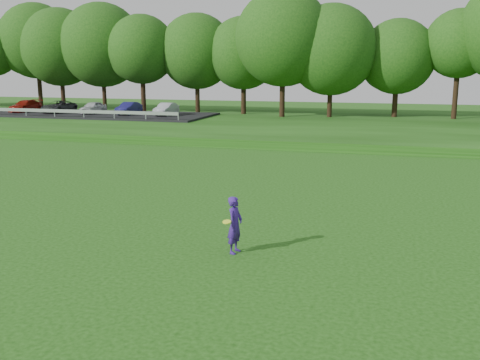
# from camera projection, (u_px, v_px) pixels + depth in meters

# --- Properties ---
(ground) EXTENTS (140.00, 140.00, 0.00)m
(ground) POSITION_uv_depth(u_px,v_px,m) (211.00, 242.00, 16.56)
(ground) COLOR #18430C
(ground) RESTS_ON ground
(berm) EXTENTS (130.00, 30.00, 0.60)m
(berm) POSITION_uv_depth(u_px,v_px,m) (334.00, 124.00, 48.47)
(berm) COLOR #18430C
(berm) RESTS_ON ground
(walking_path) EXTENTS (130.00, 1.60, 0.04)m
(walking_path) POSITION_uv_depth(u_px,v_px,m) (310.00, 149.00, 35.36)
(walking_path) COLOR gray
(walking_path) RESTS_ON ground
(treeline) EXTENTS (104.00, 7.00, 15.00)m
(treeline) POSITION_uv_depth(u_px,v_px,m) (341.00, 38.00, 50.63)
(treeline) COLOR #17440F
(treeline) RESTS_ON berm
(parking_lot) EXTENTS (24.00, 9.00, 1.38)m
(parking_lot) POSITION_uv_depth(u_px,v_px,m) (87.00, 111.00, 53.85)
(parking_lot) COLOR black
(parking_lot) RESTS_ON berm
(woman) EXTENTS (0.50, 0.80, 1.68)m
(woman) POSITION_uv_depth(u_px,v_px,m) (235.00, 225.00, 15.45)
(woman) COLOR #391C7E
(woman) RESTS_ON ground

